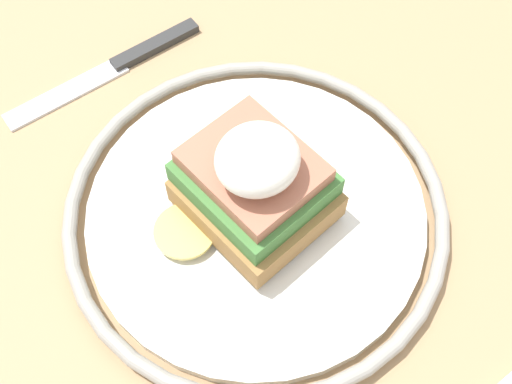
{
  "coord_description": "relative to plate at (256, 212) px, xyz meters",
  "views": [
    {
      "loc": [
        -0.13,
        0.17,
        1.15
      ],
      "look_at": [
        0.02,
        0.03,
        0.78
      ],
      "focal_mm": 45.0,
      "sensor_mm": 36.0,
      "label": 1
    }
  ],
  "objects": [
    {
      "name": "dining_table",
      "position": [
        -0.02,
        -0.03,
        -0.13
      ],
      "size": [
        1.1,
        0.67,
        0.75
      ],
      "color": "tan",
      "rests_on": "ground_plane"
    },
    {
      "name": "plate",
      "position": [
        0.0,
        0.0,
        0.0
      ],
      "size": [
        0.26,
        0.26,
        0.02
      ],
      "color": "silver",
      "rests_on": "dining_table"
    },
    {
      "name": "sandwich",
      "position": [
        0.0,
        0.0,
        0.04
      ],
      "size": [
        0.09,
        0.11,
        0.08
      ],
      "color": "#9E703D",
      "rests_on": "plate"
    },
    {
      "name": "knife",
      "position": [
        0.17,
        -0.01,
        -0.01
      ],
      "size": [
        0.04,
        0.17,
        0.01
      ],
      "color": "#2D2D2D",
      "rests_on": "dining_table"
    }
  ]
}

